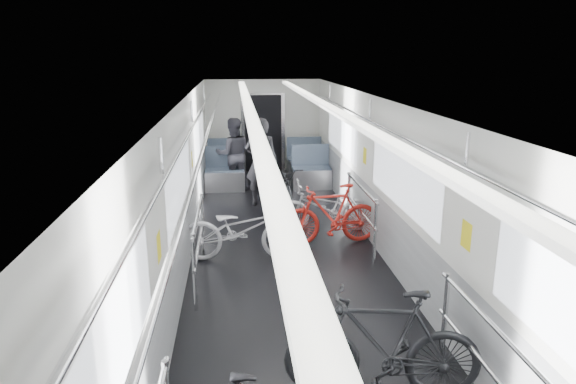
{
  "coord_description": "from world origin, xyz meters",
  "views": [
    {
      "loc": [
        -0.75,
        -6.5,
        3.08
      ],
      "look_at": [
        0.0,
        0.67,
        1.11
      ],
      "focal_mm": 32.0,
      "sensor_mm": 36.0,
      "label": 1
    }
  ],
  "objects_px": {
    "bike_left_far": "(242,229)",
    "bike_aisle": "(285,186)",
    "bike_right_far": "(331,215)",
    "bike_right_mid": "(325,207)",
    "person_seated": "(233,154)",
    "bike_right_near": "(383,345)",
    "person_standing": "(261,162)"
  },
  "relations": [
    {
      "from": "bike_right_mid",
      "to": "person_seated",
      "type": "bearing_deg",
      "value": -152.71
    },
    {
      "from": "person_seated",
      "to": "person_standing",
      "type": "bearing_deg",
      "value": 106.33
    },
    {
      "from": "bike_aisle",
      "to": "bike_left_far",
      "type": "bearing_deg",
      "value": -111.24
    },
    {
      "from": "bike_aisle",
      "to": "person_seated",
      "type": "bearing_deg",
      "value": 122.92
    },
    {
      "from": "person_standing",
      "to": "bike_left_far",
      "type": "bearing_deg",
      "value": 92.98
    },
    {
      "from": "bike_right_near",
      "to": "bike_right_mid",
      "type": "bearing_deg",
      "value": -175.08
    },
    {
      "from": "bike_left_far",
      "to": "bike_right_near",
      "type": "relative_size",
      "value": 1.03
    },
    {
      "from": "bike_right_mid",
      "to": "person_standing",
      "type": "bearing_deg",
      "value": -149.27
    },
    {
      "from": "bike_aisle",
      "to": "person_standing",
      "type": "bearing_deg",
      "value": 165.82
    },
    {
      "from": "bike_left_far",
      "to": "person_seated",
      "type": "relative_size",
      "value": 1.12
    },
    {
      "from": "bike_right_near",
      "to": "bike_right_mid",
      "type": "distance_m",
      "value": 4.51
    },
    {
      "from": "bike_aisle",
      "to": "person_standing",
      "type": "height_order",
      "value": "person_standing"
    },
    {
      "from": "bike_right_near",
      "to": "bike_aisle",
      "type": "xyz_separation_m",
      "value": [
        -0.27,
        6.14,
        -0.1
      ]
    },
    {
      "from": "bike_right_far",
      "to": "bike_aisle",
      "type": "bearing_deg",
      "value": -173.67
    },
    {
      "from": "bike_left_far",
      "to": "bike_right_far",
      "type": "xyz_separation_m",
      "value": [
        1.46,
        0.51,
        0.02
      ]
    },
    {
      "from": "bike_right_mid",
      "to": "person_standing",
      "type": "distance_m",
      "value": 2.06
    },
    {
      "from": "bike_right_mid",
      "to": "bike_aisle",
      "type": "relative_size",
      "value": 1.04
    },
    {
      "from": "person_standing",
      "to": "bike_right_mid",
      "type": "bearing_deg",
      "value": 132.62
    },
    {
      "from": "bike_right_near",
      "to": "bike_right_far",
      "type": "height_order",
      "value": "bike_right_near"
    },
    {
      "from": "bike_right_far",
      "to": "person_standing",
      "type": "distance_m",
      "value": 2.57
    },
    {
      "from": "bike_right_far",
      "to": "person_standing",
      "type": "relative_size",
      "value": 0.93
    },
    {
      "from": "person_seated",
      "to": "bike_left_far",
      "type": "bearing_deg",
      "value": 85.44
    },
    {
      "from": "bike_right_mid",
      "to": "bike_right_near",
      "type": "bearing_deg",
      "value": -3.19
    },
    {
      "from": "bike_right_far",
      "to": "bike_right_near",
      "type": "bearing_deg",
      "value": -10.68
    },
    {
      "from": "bike_left_far",
      "to": "person_standing",
      "type": "relative_size",
      "value": 1.01
    },
    {
      "from": "bike_left_far",
      "to": "bike_right_far",
      "type": "distance_m",
      "value": 1.55
    },
    {
      "from": "bike_right_mid",
      "to": "person_standing",
      "type": "height_order",
      "value": "person_standing"
    },
    {
      "from": "bike_right_mid",
      "to": "bike_aisle",
      "type": "xyz_separation_m",
      "value": [
        -0.54,
        1.63,
        -0.02
      ]
    },
    {
      "from": "bike_left_far",
      "to": "bike_right_far",
      "type": "bearing_deg",
      "value": -67.71
    },
    {
      "from": "bike_left_far",
      "to": "person_standing",
      "type": "bearing_deg",
      "value": -5.92
    },
    {
      "from": "bike_left_far",
      "to": "bike_aisle",
      "type": "xyz_separation_m",
      "value": [
        0.94,
        2.74,
        -0.05
      ]
    },
    {
      "from": "bike_right_far",
      "to": "bike_aisle",
      "type": "xyz_separation_m",
      "value": [
        -0.53,
        2.23,
        -0.07
      ]
    }
  ]
}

